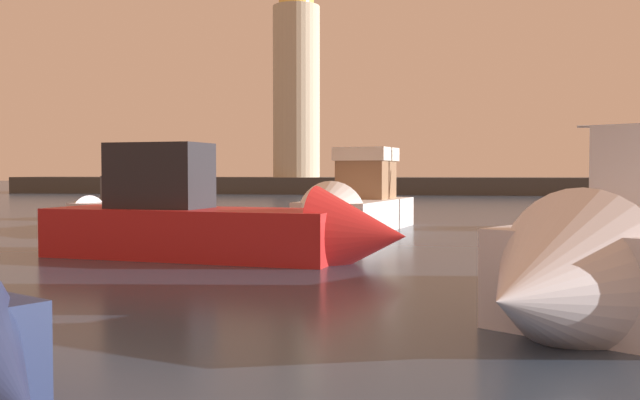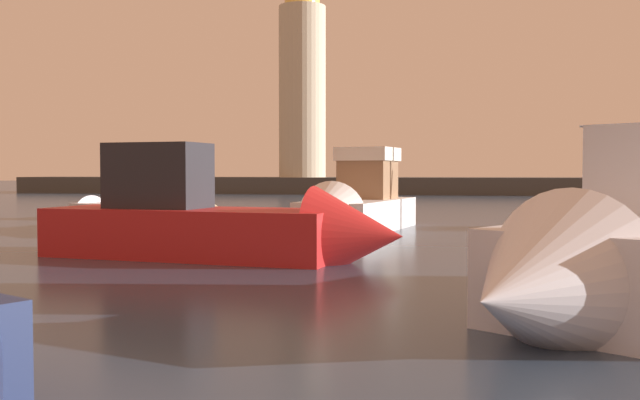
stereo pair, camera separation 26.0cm
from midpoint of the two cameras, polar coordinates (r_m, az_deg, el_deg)
The scene contains 8 objects.
ground_plane at distance 33.61m, azimuth 0.81°, elevation -1.26°, with size 220.00×220.00×0.00m, color #2D3D51.
breakwater at distance 65.85m, azimuth 5.27°, elevation 1.16°, with size 70.40×6.15×1.52m, color #423F3D.
lighthouse at distance 67.45m, azimuth -1.32°, elevation 9.66°, with size 4.38×4.38×19.39m.
motorboat_0 at distance 11.13m, azimuth 23.56°, elevation -4.06°, with size 6.46×8.00×3.26m.
motorboat_1 at distance 31.24m, azimuth -12.25°, elevation -0.59°, with size 6.50×2.32×2.33m.
motorboat_3 at distance 17.17m, azimuth -6.66°, elevation -1.95°, with size 9.11×3.57×3.26m.
motorboat_5 at distance 24.28m, azimuth 2.55°, elevation -0.66°, with size 4.13×8.36×3.56m.
motorboat_6 at distance 25.59m, azimuth -15.78°, elevation -1.10°, with size 5.75×4.32×2.12m.
Camera 2 is at (5.42, -0.61, 2.11)m, focal length 39.97 mm.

